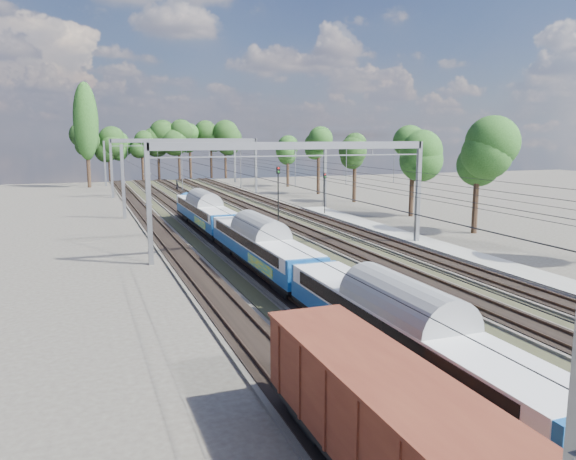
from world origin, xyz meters
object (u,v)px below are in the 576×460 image
object	(u,v)px
emu_train	(262,240)
worker	(177,186)
signal_far	(325,189)
signal_near	(278,188)
freight_boxcar	(403,440)

from	to	relation	value
emu_train	worker	xyz separation A→B (m)	(4.02, 60.28, -1.30)
signal_far	worker	bearing A→B (deg)	93.86
signal_near	signal_far	xyz separation A→B (m)	(7.36, 4.22, -0.72)
freight_boxcar	signal_far	xyz separation A→B (m)	(20.16, 49.86, 1.16)
signal_near	signal_far	world-z (taller)	signal_near
signal_near	freight_boxcar	bearing A→B (deg)	-100.94
signal_far	freight_boxcar	bearing A→B (deg)	-126.08
emu_train	signal_near	bearing A→B (deg)	67.53
freight_boxcar	signal_near	bearing A→B (deg)	74.33
emu_train	signal_far	size ratio (longest dim) A/B	11.05
freight_boxcar	signal_far	world-z (taller)	signal_far
signal_near	signal_far	bearing A→B (deg)	34.56
emu_train	signal_near	world-z (taller)	signal_near
worker	signal_near	distance (m)	40.54
emu_train	worker	size ratio (longest dim) A/B	28.61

